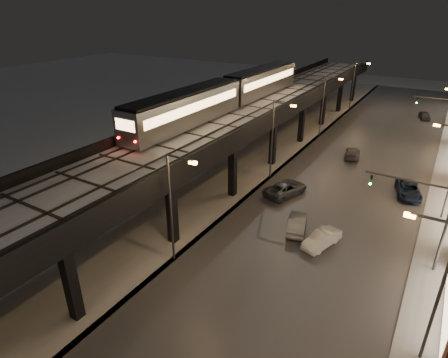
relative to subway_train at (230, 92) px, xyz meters
The scene contains 19 objects.
road_surface 18.06m from the subway_train, ahead, with size 17.00×120.00×0.06m, color #46474D.
under_viaduct_pavement 8.74m from the subway_train, ahead, with size 11.00×120.00×0.06m, color #9FA1A8.
elevated_viaduct 4.85m from the subway_train, 50.86° to the right, with size 9.00×100.00×6.30m.
viaduct_trackbed 4.35m from the subway_train, 49.77° to the right, with size 8.40×100.00×0.32m.
viaduct_parapet_streetside 7.61m from the subway_train, 23.06° to the right, with size 0.30×100.00×1.10m, color black.
viaduct_parapet_far 3.79m from the subway_train, 122.39° to the right, with size 0.30×100.00×1.10m, color black.
streetlight_left_1 23.57m from the subway_train, 69.78° to the right, with size 2.57×0.28×9.00m.
streetlight_right_1 33.57m from the subway_train, 40.98° to the right, with size 2.56×0.28×9.00m.
streetlight_left_2 9.52m from the subway_train, 25.88° to the right, with size 2.57×0.28×9.00m.
streetlight_left_3 16.54m from the subway_train, 60.18° to the left, with size 2.57×0.28×9.00m.
streetlight_left_4 33.24m from the subway_train, 75.88° to the left, with size 2.57×0.28×9.00m.
traffic_light_rig_a 27.83m from the subway_train, 27.96° to the right, with size 6.10×0.34×7.00m.
subway_train is the anchor object (origin of this frame).
car_near_white 20.95m from the subway_train, 41.64° to the right, with size 1.49×4.27×1.41m, color gray.
car_mid_silver 15.16m from the subway_train, 32.55° to the right, with size 2.40×5.20×1.44m, color #454951.
car_mid_dark 17.98m from the subway_train, 27.43° to the left, with size 1.76×4.33×1.26m, color #595B5F.
car_onc_silver 23.59m from the subway_train, 39.42° to the right, with size 1.39×3.98×1.31m, color silver.
car_onc_dark 23.48m from the subway_train, ahead, with size 2.27×4.92×1.37m, color #101B36.
car_onc_red 39.30m from the subway_train, 57.51° to the left, with size 1.51×3.75×1.28m, color #373B42.
Camera 1 is at (15.20, -5.66, 18.35)m, focal length 30.00 mm.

